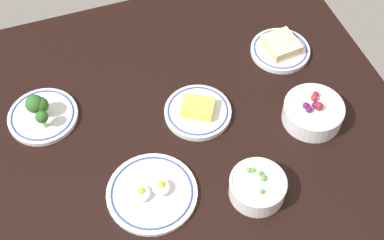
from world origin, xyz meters
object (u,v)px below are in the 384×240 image
bowl_peas (258,187)px  plate_broccoli (41,113)px  plate_eggs (152,192)px  bowl_berries (313,112)px  plate_sandwich (280,49)px  plate_cheese (198,111)px

bowl_peas → plate_broccoli: 59.17cm
bowl_peas → plate_eggs: size_ratio=0.62×
bowl_peas → plate_eggs: 25.06cm
bowl_berries → plate_broccoli: 70.87cm
bowl_peas → plate_sandwich: (24.83, 40.14, -1.41)cm
plate_sandwich → bowl_berries: bowl_berries is taller
bowl_berries → plate_eggs: bowl_berries is taller
bowl_peas → plate_broccoli: (-44.40, 39.11, -0.81)cm
plate_broccoli → plate_cheese: plate_broccoli is taller
plate_eggs → plate_cheese: (18.42, 19.06, 0.33)cm
plate_broccoli → plate_eggs: plate_broccoli is taller
plate_sandwich → plate_cheese: (-30.12, -13.21, -0.33)cm
bowl_berries → plate_eggs: bearing=-170.7°
plate_sandwich → plate_eggs: (-48.54, -32.27, -0.66)cm
bowl_peas → plate_eggs: (-23.70, 7.86, -2.07)cm
plate_sandwich → plate_broccoli: bearing=-179.2°
plate_eggs → plate_cheese: plate_eggs is taller
plate_eggs → bowl_berries: bearing=9.3°
plate_cheese → plate_eggs: bearing=-134.0°
bowl_berries → plate_broccoli: bearing=160.5°
bowl_peas → bowl_berries: 27.21cm
plate_broccoli → plate_cheese: 40.97cm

